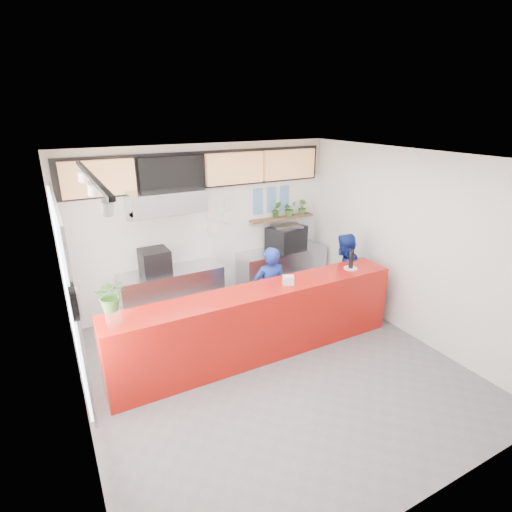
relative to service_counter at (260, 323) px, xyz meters
name	(u,v)px	position (x,y,z in m)	size (l,w,h in m)	color
floor	(273,368)	(0.00, -0.40, -0.55)	(5.00, 5.00, 0.00)	slate
ceiling	(276,158)	(0.00, -0.40, 2.45)	(5.00, 5.00, 0.00)	silver
wall_back	(205,227)	(0.00, 2.10, 0.95)	(5.00, 5.00, 0.00)	white
wall_left	(70,317)	(-2.50, -0.40, 0.95)	(5.00, 5.00, 0.00)	white
wall_right	(408,245)	(2.50, -0.40, 0.95)	(5.00, 5.00, 0.00)	white
service_counter	(260,323)	(0.00, 0.00, 0.00)	(4.50, 0.60, 1.10)	#AB130C
cream_band	(203,167)	(0.00, 2.09, 2.05)	(5.00, 0.02, 0.80)	beige
prep_bench	(172,294)	(-0.80, 1.80, -0.10)	(1.80, 0.60, 0.90)	#B2B5BA
panini_oven	(155,262)	(-1.05, 1.80, 0.56)	(0.47, 0.47, 0.42)	black
extraction_hood	(165,201)	(-0.80, 1.75, 1.60)	(1.20, 0.70, 0.35)	#B2B5BA
hood_lip	(166,213)	(-0.80, 1.75, 1.40)	(1.20, 0.70, 0.08)	#B2B5BA
right_bench	(282,270)	(1.50, 1.80, -0.10)	(1.80, 0.60, 0.90)	#B2B5BA
espresso_machine	(286,238)	(1.59, 1.80, 0.58)	(0.72, 0.52, 0.46)	black
espresso_tray	(287,226)	(1.59, 1.80, 0.83)	(0.56, 0.39, 0.05)	#A3A6AA
herb_shelf	(282,218)	(1.60, 2.00, 0.95)	(1.40, 0.18, 0.04)	brown
menu_board_far_left	(99,178)	(-1.75, 1.98, 2.00)	(1.10, 0.10, 0.55)	tan
menu_board_mid_left	(172,173)	(-0.59, 1.98, 2.00)	(1.10, 0.10, 0.55)	black
menu_board_mid_right	(235,168)	(0.57, 1.98, 2.00)	(1.10, 0.10, 0.55)	tan
menu_board_far_right	(289,164)	(1.73, 1.98, 2.00)	(1.10, 0.10, 0.55)	tan
soffit	(203,170)	(0.00, 2.06, 2.00)	(4.80, 0.04, 0.65)	black
window_pane	(68,288)	(-2.47, -0.10, 1.15)	(0.04, 2.20, 1.90)	silver
window_frame	(70,288)	(-2.45, -0.10, 1.15)	(0.03, 2.30, 2.00)	#B2B5BA
wall_clock_rim	(74,304)	(-2.46, -1.30, 1.50)	(0.30, 0.30, 0.05)	black
wall_clock_face	(78,303)	(-2.43, -1.30, 1.50)	(0.26, 0.26, 0.02)	white
track_rail	(91,176)	(-2.10, -0.40, 2.39)	(0.05, 2.40, 0.04)	black
dec_plate_a	(213,213)	(0.15, 2.07, 1.20)	(0.24, 0.24, 0.03)	silver
dec_plate_b	(228,217)	(0.45, 2.07, 1.10)	(0.24, 0.24, 0.03)	silver
dec_plate_c	(214,229)	(0.15, 2.07, 0.90)	(0.24, 0.24, 0.03)	silver
dec_plate_d	(230,203)	(0.50, 2.07, 1.35)	(0.24, 0.24, 0.03)	silver
photo_frame_a	(258,195)	(1.10, 2.08, 1.45)	(0.20, 0.02, 0.25)	#598CBF
photo_frame_b	(272,193)	(1.40, 2.08, 1.45)	(0.20, 0.02, 0.25)	#598CBF
photo_frame_c	(285,192)	(1.70, 2.08, 1.45)	(0.20, 0.02, 0.25)	#598CBF
photo_frame_d	(258,208)	(1.10, 2.08, 1.20)	(0.20, 0.02, 0.25)	#598CBF
photo_frame_e	(271,206)	(1.40, 2.08, 1.20)	(0.20, 0.02, 0.25)	#598CBF
photo_frame_f	(284,204)	(1.70, 2.08, 1.20)	(0.20, 0.02, 0.25)	#598CBF
staff_center	(270,291)	(0.47, 0.51, 0.21)	(0.55, 0.36, 1.51)	navy
staff_right	(343,275)	(1.95, 0.46, 0.21)	(0.74, 0.58, 1.53)	navy
herb_b	(277,210)	(1.47, 2.00, 1.14)	(0.18, 0.15, 0.33)	#2F5D20
herb_c	(289,209)	(1.78, 2.00, 1.12)	(0.27, 0.24, 0.30)	#2F5D20
herb_d	(302,207)	(2.09, 2.00, 1.12)	(0.17, 0.15, 0.30)	#2F5D20
glass_vase	(114,318)	(-2.04, -0.10, 0.67)	(0.19, 0.19, 0.24)	silver
basil_vase	(111,295)	(-2.04, -0.10, 0.97)	(0.35, 0.31, 0.39)	#2F5D20
napkin_holder	(288,280)	(0.45, -0.06, 0.62)	(0.16, 0.10, 0.14)	silver
white_plate	(351,268)	(1.69, -0.01, 0.56)	(0.22, 0.22, 0.02)	silver
pepper_mill	(351,259)	(1.69, -0.01, 0.71)	(0.07, 0.07, 0.30)	black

